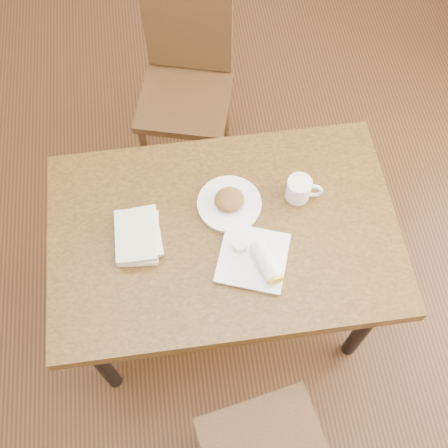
{
  "coord_description": "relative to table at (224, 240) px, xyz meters",
  "views": [
    {
      "loc": [
        -0.12,
        -0.91,
        2.56
      ],
      "look_at": [
        0.0,
        0.0,
        0.8
      ],
      "focal_mm": 45.0,
      "sensor_mm": 36.0,
      "label": 1
    }
  ],
  "objects": [
    {
      "name": "book_stack",
      "position": [
        -0.31,
        0.01,
        0.11
      ],
      "size": [
        0.17,
        0.23,
        0.06
      ],
      "color": "white",
      "rests_on": "table"
    },
    {
      "name": "table",
      "position": [
        0.0,
        0.0,
        0.0
      ],
      "size": [
        1.27,
        0.82,
        0.75
      ],
      "color": "brown",
      "rests_on": "ground"
    },
    {
      "name": "ground",
      "position": [
        0.0,
        0.0,
        -0.67
      ],
      "size": [
        4.0,
        5.0,
        0.01
      ],
      "primitive_type": "cube",
      "color": "#472814",
      "rests_on": "ground"
    },
    {
      "name": "plate_scone",
      "position": [
        0.03,
        0.1,
        0.11
      ],
      "size": [
        0.24,
        0.24,
        0.08
      ],
      "color": "white",
      "rests_on": "table"
    },
    {
      "name": "plate_burrito",
      "position": [
        0.1,
        -0.14,
        0.11
      ],
      "size": [
        0.3,
        0.3,
        0.08
      ],
      "color": "white",
      "rests_on": "table"
    },
    {
      "name": "room_walls",
      "position": [
        0.0,
        0.0,
        0.96
      ],
      "size": [
        4.02,
        5.02,
        2.8
      ],
      "color": "beige",
      "rests_on": "ground"
    },
    {
      "name": "coffee_mug",
      "position": [
        0.3,
        0.11,
        0.13
      ],
      "size": [
        0.13,
        0.09,
        0.09
      ],
      "color": "white",
      "rests_on": "table"
    },
    {
      "name": "chair_far",
      "position": [
        -0.05,
        0.93,
        -0.12
      ],
      "size": [
        0.52,
        0.52,
        0.95
      ],
      "color": "#4A2E15",
      "rests_on": "ground"
    }
  ]
}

